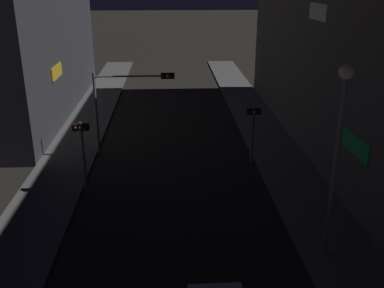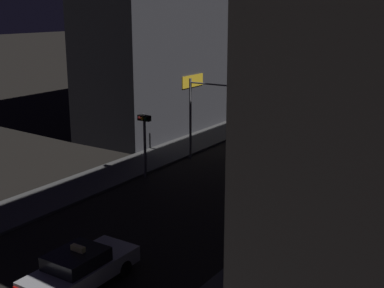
{
  "view_description": "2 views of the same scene",
  "coord_description": "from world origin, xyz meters",
  "px_view_note": "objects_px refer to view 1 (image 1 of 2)",
  "views": [
    {
      "loc": [
        -0.24,
        -1.52,
        10.46
      ],
      "look_at": [
        0.78,
        17.49,
        3.19
      ],
      "focal_mm": 41.12,
      "sensor_mm": 36.0,
      "label": 1
    },
    {
      "loc": [
        13.63,
        -3.59,
        9.67
      ],
      "look_at": [
        -0.93,
        18.53,
        2.69
      ],
      "focal_mm": 48.79,
      "sensor_mm": 36.0,
      "label": 2
    }
  ],
  "objects_px": {
    "traffic_light_left_kerb": "(82,143)",
    "street_lamp_near_block": "(339,128)",
    "traffic_light_overhead": "(126,96)",
    "traffic_light_right_kerb": "(253,123)"
  },
  "relations": [
    {
      "from": "traffic_light_left_kerb",
      "to": "street_lamp_near_block",
      "type": "relative_size",
      "value": 0.51
    },
    {
      "from": "traffic_light_left_kerb",
      "to": "street_lamp_near_block",
      "type": "bearing_deg",
      "value": -29.97
    },
    {
      "from": "traffic_light_overhead",
      "to": "street_lamp_near_block",
      "type": "distance_m",
      "value": 13.89
    },
    {
      "from": "traffic_light_left_kerb",
      "to": "street_lamp_near_block",
      "type": "xyz_separation_m",
      "value": [
        10.45,
        -6.03,
        2.66
      ]
    },
    {
      "from": "traffic_light_left_kerb",
      "to": "street_lamp_near_block",
      "type": "height_order",
      "value": "street_lamp_near_block"
    },
    {
      "from": "traffic_light_overhead",
      "to": "traffic_light_right_kerb",
      "type": "height_order",
      "value": "traffic_light_overhead"
    },
    {
      "from": "traffic_light_overhead",
      "to": "traffic_light_left_kerb",
      "type": "height_order",
      "value": "traffic_light_overhead"
    },
    {
      "from": "traffic_light_left_kerb",
      "to": "traffic_light_right_kerb",
      "type": "bearing_deg",
      "value": 19.9
    },
    {
      "from": "traffic_light_right_kerb",
      "to": "street_lamp_near_block",
      "type": "relative_size",
      "value": 0.46
    },
    {
      "from": "traffic_light_left_kerb",
      "to": "traffic_light_right_kerb",
      "type": "height_order",
      "value": "traffic_light_left_kerb"
    }
  ]
}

